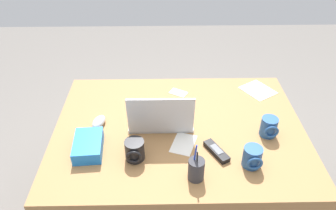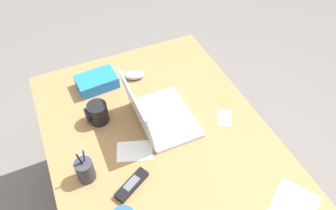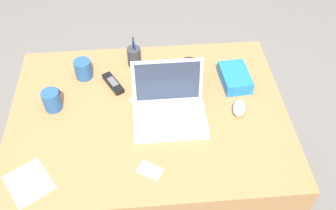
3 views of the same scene
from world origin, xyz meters
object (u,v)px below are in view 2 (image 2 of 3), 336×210
cordless_phone (132,185)px  computer_mouse (134,75)px  snack_bag (97,82)px  coffee_mug_white (97,113)px  pen_holder (85,170)px  laptop (157,115)px

cordless_phone → computer_mouse: bearing=-20.8°
snack_bag → coffee_mug_white: bearing=165.9°
coffee_mug_white → snack_bag: 0.23m
computer_mouse → pen_holder: size_ratio=0.58×
coffee_mug_white → pen_holder: size_ratio=0.58×
laptop → snack_bag: (0.34, 0.18, -0.02)m
computer_mouse → coffee_mug_white: bearing=145.8°
computer_mouse → coffee_mug_white: size_ratio=1.00×
laptop → pen_holder: 0.39m
laptop → pen_holder: laptop is taller
computer_mouse → snack_bag: snack_bag is taller
coffee_mug_white → pen_holder: (-0.27, 0.12, 0.00)m
coffee_mug_white → snack_bag: bearing=-14.1°
cordless_phone → snack_bag: 0.59m
coffee_mug_white → pen_holder: bearing=155.6°
pen_holder → snack_bag: (0.48, -0.18, -0.02)m
computer_mouse → coffee_mug_white: coffee_mug_white is taller
computer_mouse → snack_bag: bearing=100.8°
coffee_mug_white → pen_holder: pen_holder is taller
cordless_phone → pen_holder: bearing=53.4°
laptop → coffee_mug_white: 0.27m
coffee_mug_white → cordless_phone: coffee_mug_white is taller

